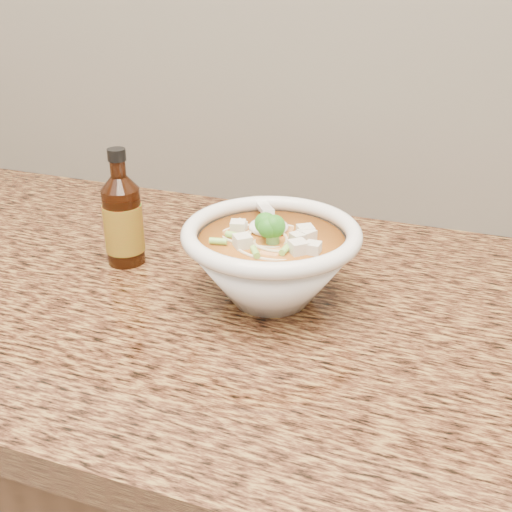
% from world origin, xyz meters
% --- Properties ---
extents(counter_slab, '(4.00, 0.68, 0.04)m').
position_xyz_m(counter_slab, '(0.00, 1.68, 0.88)').
color(counter_slab, olive).
rests_on(counter_slab, cabinet).
extents(soup_bowl, '(0.22, 0.24, 0.12)m').
position_xyz_m(soup_bowl, '(-0.03, 1.67, 0.95)').
color(soup_bowl, white).
rests_on(soup_bowl, counter_slab).
extents(hot_sauce_bottle, '(0.07, 0.07, 0.17)m').
position_xyz_m(hot_sauce_bottle, '(-0.25, 1.70, 0.96)').
color(hot_sauce_bottle, '#361507').
rests_on(hot_sauce_bottle, counter_slab).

